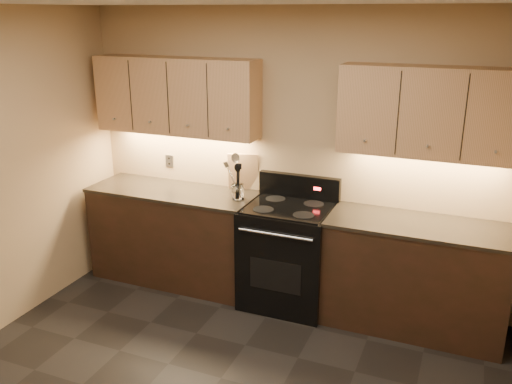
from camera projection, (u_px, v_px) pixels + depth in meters
ceiling at (172, 0)px, 2.74m from camera, size 4.00×4.00×0.00m
wall_back at (293, 156)px, 4.91m from camera, size 4.00×0.04×2.60m
counter_left at (175, 235)px, 5.30m from camera, size 1.62×0.62×0.93m
counter_right at (414, 276)px, 4.48m from camera, size 1.46×0.62×0.93m
stove at (288, 254)px, 4.86m from camera, size 0.76×0.68×1.14m
upper_cab_left at (176, 96)px, 5.01m from camera, size 1.60×0.30×0.70m
upper_cab_right at (433, 113)px, 4.19m from camera, size 1.44×0.30×0.70m
outlet_plate at (169, 161)px, 5.43m from camera, size 0.08×0.01×0.12m
utensil_crock at (238, 192)px, 4.89m from camera, size 0.14×0.14×0.14m
cutting_board at (243, 172)px, 5.11m from camera, size 0.29×0.14×0.36m
black_spoon at (237, 178)px, 4.88m from camera, size 0.11×0.15×0.35m
black_turner at (238, 180)px, 4.84m from camera, size 0.10×0.12×0.33m
steel_spatula at (241, 178)px, 4.85m from camera, size 0.23×0.14×0.38m
steel_skimmer at (241, 177)px, 4.83m from camera, size 0.20×0.18×0.40m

